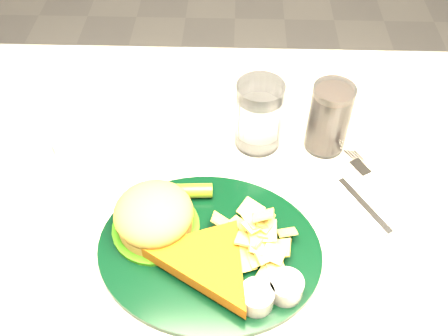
# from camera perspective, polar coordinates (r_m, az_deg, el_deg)

# --- Properties ---
(table) EXTENTS (1.20, 0.80, 0.75)m
(table) POSITION_cam_1_polar(r_m,az_deg,el_deg) (1.11, 0.12, -15.28)
(table) COLOR #B0AC9F
(table) RESTS_ON ground
(dinner_plate) EXTENTS (0.35, 0.30, 0.07)m
(dinner_plate) POSITION_cam_1_polar(r_m,az_deg,el_deg) (0.70, -1.73, -7.86)
(dinner_plate) COLOR black
(dinner_plate) RESTS_ON table
(water_glass) EXTENTS (0.10, 0.10, 0.12)m
(water_glass) POSITION_cam_1_polar(r_m,az_deg,el_deg) (0.83, 4.02, 6.03)
(water_glass) COLOR white
(water_glass) RESTS_ON table
(cola_glass) EXTENTS (0.08, 0.08, 0.13)m
(cola_glass) POSITION_cam_1_polar(r_m,az_deg,el_deg) (0.84, 11.91, 5.58)
(cola_glass) COLOR black
(cola_glass) RESTS_ON table
(fork_napkin) EXTENTS (0.18, 0.20, 0.01)m
(fork_napkin) POSITION_cam_1_polar(r_m,az_deg,el_deg) (0.81, 15.63, -3.59)
(fork_napkin) COLOR white
(fork_napkin) RESTS_ON table
(ramekin) EXTENTS (0.05, 0.05, 0.03)m
(ramekin) POSITION_cam_1_polar(r_m,az_deg,el_deg) (0.89, -17.61, 2.73)
(ramekin) COLOR white
(ramekin) RESTS_ON table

